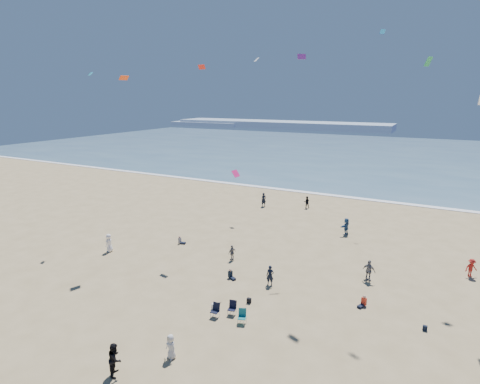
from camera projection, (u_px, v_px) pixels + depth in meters
The scene contains 11 objects.
ocean at pixel (383, 154), 100.42m from camera, with size 220.00×100.00×0.06m, color #476B84.
surf_line at pixel (340, 196), 57.44m from camera, with size 220.00×1.20×0.08m, color white.
headland_far at pixel (279, 124), 191.45m from camera, with size 110.00×20.00×3.20m, color #7A8EA8.
headland_near at pixel (208, 124), 205.27m from camera, with size 40.00×14.00×2.00m, color #7A8EA8.
standing_flyers at pixel (301, 277), 29.72m from camera, with size 34.98×45.85×1.94m.
seated_group at pixel (216, 310), 25.89m from camera, with size 19.99×23.14×0.84m.
chair_cluster at pixel (229, 312), 25.54m from camera, with size 2.70×1.46×1.00m.
white_tote at pixel (214, 307), 26.76m from camera, with size 0.35×0.20×0.40m, color silver.
black_backpack at pixel (249, 301), 27.57m from camera, with size 0.30×0.22×0.38m, color black.
navy_bag at pixel (425, 328), 24.31m from camera, with size 0.28×0.18×0.34m, color black.
kites_aloft at pixel (423, 94), 20.78m from camera, with size 46.61×47.60×29.22m.
Camera 1 is at (12.12, -11.35, 14.69)m, focal length 28.00 mm.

